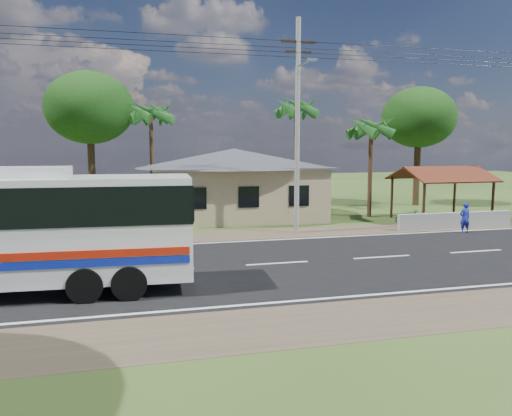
{
  "coord_description": "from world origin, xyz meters",
  "views": [
    {
      "loc": [
        -5.48,
        -18.23,
        4.57
      ],
      "look_at": [
        -0.6,
        1.0,
        2.09
      ],
      "focal_mm": 35.0,
      "sensor_mm": 36.0,
      "label": 1
    }
  ],
  "objects": [
    {
      "name": "palm_mid",
      "position": [
        6.0,
        15.5,
        7.16
      ],
      "size": [
        2.8,
        2.8,
        8.2
      ],
      "color": "#47301E",
      "rests_on": "ground"
    },
    {
      "name": "motorcycle",
      "position": [
        10.34,
        7.7,
        0.42
      ],
      "size": [
        1.63,
        0.7,
        0.83
      ],
      "primitive_type": "imported",
      "rotation": [
        0.0,
        0.0,
        1.48
      ],
      "color": "black",
      "rests_on": "ground"
    },
    {
      "name": "tree_behind_shed",
      "position": [
        16.0,
        16.0,
        6.68
      ],
      "size": [
        5.6,
        5.6,
        9.02
      ],
      "color": "#47301E",
      "rests_on": "ground"
    },
    {
      "name": "ground",
      "position": [
        0.0,
        0.0,
        0.0
      ],
      "size": [
        120.0,
        120.0,
        0.0
      ],
      "primitive_type": "plane",
      "color": "#2A4418",
      "rests_on": "ground"
    },
    {
      "name": "road",
      "position": [
        0.0,
        0.0,
        0.01
      ],
      "size": [
        120.0,
        16.0,
        0.03
      ],
      "color": "black",
      "rests_on": "ground"
    },
    {
      "name": "palm_far",
      "position": [
        -4.0,
        16.0,
        6.68
      ],
      "size": [
        2.8,
        2.8,
        7.7
      ],
      "color": "#47301E",
      "rests_on": "ground"
    },
    {
      "name": "palm_near",
      "position": [
        9.5,
        11.0,
        5.71
      ],
      "size": [
        2.8,
        2.8,
        6.7
      ],
      "color": "#47301E",
      "rests_on": "ground"
    },
    {
      "name": "concrete_barrier",
      "position": [
        12.0,
        5.6,
        0.45
      ],
      "size": [
        7.0,
        0.3,
        0.9
      ],
      "primitive_type": "cube",
      "color": "#9E9E99",
      "rests_on": "ground"
    },
    {
      "name": "house",
      "position": [
        1.0,
        13.0,
        2.64
      ],
      "size": [
        12.4,
        10.0,
        5.0
      ],
      "color": "tan",
      "rests_on": "ground"
    },
    {
      "name": "person",
      "position": [
        11.46,
        4.09,
        0.82
      ],
      "size": [
        0.6,
        0.4,
        1.64
      ],
      "primitive_type": "imported",
      "rotation": [
        0.0,
        0.0,
        3.14
      ],
      "color": "#1B2699",
      "rests_on": "ground"
    },
    {
      "name": "waiting_shed",
      "position": [
        13.0,
        8.5,
        2.73
      ],
      "size": [
        5.2,
        4.48,
        3.35
      ],
      "color": "#332112",
      "rests_on": "ground"
    },
    {
      "name": "tree_behind_house",
      "position": [
        -8.0,
        18.0,
        7.12
      ],
      "size": [
        6.0,
        6.0,
        9.61
      ],
      "color": "#47301E",
      "rests_on": "ground"
    },
    {
      "name": "utility_poles",
      "position": [
        2.67,
        6.49,
        5.77
      ],
      "size": [
        32.8,
        2.22,
        11.0
      ],
      "color": "#9E9E99",
      "rests_on": "ground"
    }
  ]
}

